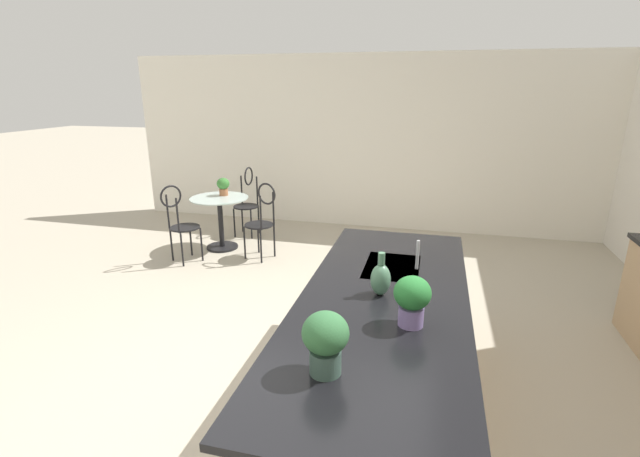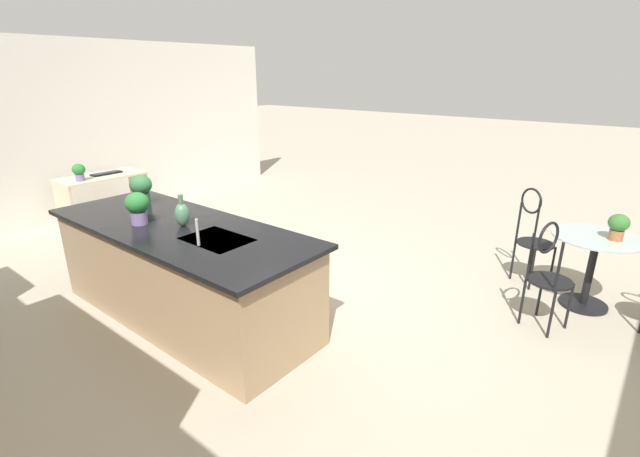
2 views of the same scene
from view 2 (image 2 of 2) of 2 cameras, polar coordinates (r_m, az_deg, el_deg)
name	(u,v)px [view 2 (image 2 of 2)]	position (r m, az deg, el deg)	size (l,w,h in m)	color
ground_plane	(272,293)	(4.81, -6.15, -8.14)	(40.00, 40.00, 0.00)	#B2A893
wall_right	(69,132)	(7.95, -29.41, 10.73)	(0.12, 7.80, 2.70)	silver
kitchen_island	(183,272)	(4.35, -17.14, -5.32)	(2.80, 1.06, 0.92)	tan
bistro_table	(591,265)	(5.08, 31.38, -3.97)	(0.80, 0.80, 0.74)	black
chair_near_window	(533,232)	(5.36, 25.58, -0.41)	(0.52, 0.52, 1.04)	black
chair_toward_desk	(548,271)	(4.40, 27.15, -4.82)	(0.48, 0.52, 1.04)	black
sink_faucet	(198,232)	(3.62, -15.38, -0.47)	(0.02, 0.02, 0.22)	#B2B5BA
writing_desk	(103,190)	(7.57, -25.97, 4.39)	(0.60, 1.20, 0.74)	beige
keyboard	(106,173)	(7.58, -25.64, 6.38)	(0.16, 0.44, 0.03)	black
potted_plant_on_table	(618,225)	(4.93, 33.83, 0.34)	(0.18, 0.18, 0.25)	#9E603D
potted_plant_counter_near	(137,206)	(4.29, -22.30, 2.67)	(0.21, 0.21, 0.29)	#7A669E
potted_plant_counter_far	(141,188)	(4.93, -21.90, 4.86)	(0.22, 0.22, 0.31)	#385147
potted_plant_on_desk	(79,171)	(7.25, -28.44, 6.47)	(0.18, 0.18, 0.25)	#7A669E
vase_on_counter	(182,214)	(4.12, -17.21, 1.79)	(0.13, 0.13, 0.29)	#4C7A5B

